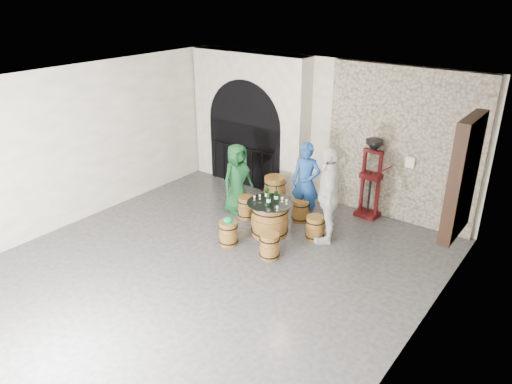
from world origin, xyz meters
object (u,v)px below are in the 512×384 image
Objects in this scene: barrel_stool_far at (301,210)px; person_white at (328,195)px; barrel_stool_near_left at (228,233)px; corking_press at (371,173)px; barrel_stool_near_right at (270,246)px; barrel_stool_left at (246,207)px; wine_bottle_left at (267,193)px; person_green at (237,179)px; side_barrel at (275,191)px; barrel_stool_right at (315,228)px; wine_bottle_right at (276,196)px; barrel_table at (270,219)px; person_blue at (306,182)px; wine_bottle_center at (269,199)px.

person_white is at bearing -26.07° from barrel_stool_far.
barrel_stool_near_left is 2.04m from person_white.
barrel_stool_near_right is at bearing -99.96° from corking_press.
barrel_stool_left is 1.48× the size of wine_bottle_left.
person_green reaches higher than side_barrel.
wine_bottle_right is (-0.73, -0.29, 0.60)m from barrel_stool_right.
barrel_stool_right is 1.70m from barrel_stool_near_left.
barrel_stool_left is 1.00× the size of barrel_stool_far.
side_barrel is at bearing -141.49° from person_white.
wine_bottle_right is (-0.93, -0.38, -0.12)m from person_white.
barrel_stool_right is 0.28× the size of corking_press.
person_white reaches higher than wine_bottle_left.
person_blue reaches higher than barrel_table.
corking_press reaches higher than person_green.
barrel_stool_right is 0.75m from person_white.
corking_press is at bearing 30.73° from person_blue.
barrel_stool_right is 1.00× the size of barrel_stool_near_right.
person_blue is (-0.62, 0.63, 0.60)m from barrel_stool_right.
barrel_stool_right is at bearing -93.54° from person_white.
barrel_stool_near_left is at bearing -81.08° from side_barrel.
barrel_stool_near_left is (0.44, -1.12, 0.00)m from barrel_stool_left.
barrel_stool_right is at bearing -28.48° from side_barrel.
barrel_stool_left is at bearing 153.42° from wine_bottle_center.
side_barrel reaches higher than barrel_stool_near_left.
corking_press is at bearing 58.16° from barrel_table.
wine_bottle_left is at bearing -99.45° from person_white.
corking_press reaches higher than barrel_stool_far.
barrel_table is 0.91m from barrel_stool_left.
barrel_stool_left is 0.96m from wine_bottle_left.
corking_press is at bearing 58.84° from wine_bottle_right.
barrel_stool_left is 1.16m from barrel_stool_far.
wine_bottle_center is 2.38m from corking_press.
corking_press is at bearing 75.51° from barrel_stool_near_right.
barrel_stool_near_left is (-1.22, -1.18, 0.00)m from barrel_stool_right.
barrel_stool_near_left is (-0.58, -1.68, 0.00)m from barrel_stool_far.
wine_bottle_left is (-0.94, -0.30, 0.60)m from barrel_stool_right.
person_white is at bearing -45.40° from person_blue.
wine_bottle_left is 0.19× the size of corking_press.
barrel_stool_near_right is (1.36, -1.06, 0.00)m from barrel_stool_left.
barrel_stool_left is at bearing 142.07° from barrel_stool_near_right.
person_green reaches higher than barrel_stool_near_right.
person_blue is 5.18× the size of wine_bottle_left.
person_white reaches higher than barrel_stool_near_left.
barrel_stool_far is (1.01, 0.56, 0.00)m from barrel_stool_left.
barrel_stool_left is at bearing 111.15° from barrel_stool_near_left.
person_white is 5.90× the size of wine_bottle_left.
barrel_stool_near_right is 1.10m from wine_bottle_right.
side_barrel is at bearing 98.92° from barrel_stool_near_left.
barrel_stool_far is 1.00m from wine_bottle_right.
barrel_stool_near_left is at bearing -118.78° from wine_bottle_right.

